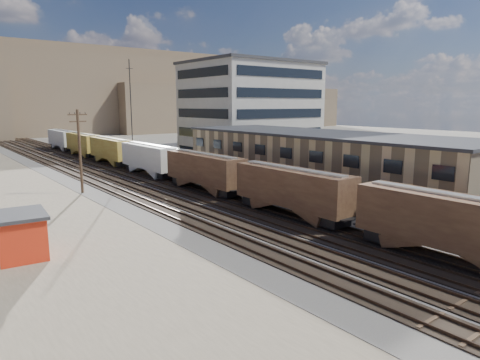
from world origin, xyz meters
TOP-DOWN VIEW (x-y plane):
  - ground at (0.00, 0.00)m, footprint 300.00×300.00m
  - ballast_bed at (0.00, 50.00)m, footprint 18.00×200.00m
  - asphalt_lot at (22.00, 35.00)m, footprint 26.00×120.00m
  - rail_tracks at (-0.55, 50.00)m, footprint 11.40×200.00m
  - freight_train at (3.80, 41.50)m, footprint 3.00×119.74m
  - warehouse at (14.98, 25.00)m, footprint 12.40×40.40m
  - office_tower at (27.95, 54.95)m, footprint 22.60×18.60m
  - utility_pole_north at (-8.50, 42.00)m, footprint 2.20×0.32m
  - radio_mast at (6.00, 60.00)m, footprint 1.20×0.16m
  - maintenance_shed at (-18.91, 22.35)m, footprint 3.74×4.63m
  - parked_car_blue at (26.95, 47.65)m, footprint 4.97×6.05m
  - parked_car_far at (33.42, 50.63)m, footprint 1.86×4.12m

SIDE VIEW (x-z plane):
  - ground at x=0.00m, z-range 0.00..0.00m
  - asphalt_lot at x=22.00m, z-range 0.00..0.04m
  - ballast_bed at x=0.00m, z-range 0.00..0.06m
  - rail_tracks at x=-0.55m, z-range -0.01..0.23m
  - parked_car_far at x=33.42m, z-range 0.00..1.37m
  - parked_car_blue at x=26.95m, z-range 0.00..1.53m
  - maintenance_shed at x=-18.91m, z-range 0.04..3.22m
  - freight_train at x=3.80m, z-range 0.56..5.02m
  - warehouse at x=14.98m, z-range 0.03..7.28m
  - utility_pole_north at x=-8.50m, z-range 0.30..10.30m
  - radio_mast at x=6.00m, z-range 0.12..18.12m
  - office_tower at x=27.95m, z-range 0.04..18.49m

